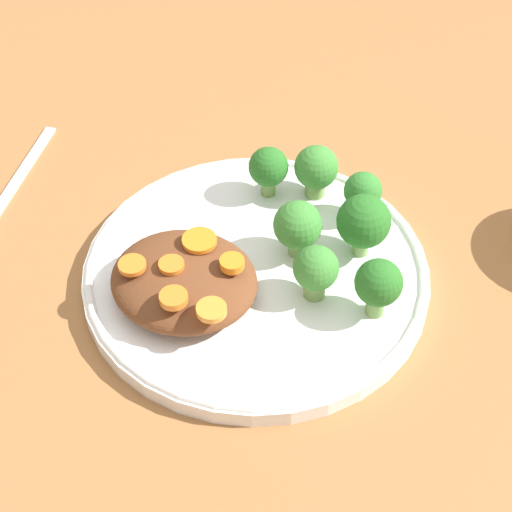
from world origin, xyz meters
TOP-DOWN VIEW (x-y plane):
  - ground_plane at (0.00, 0.00)m, footprint 4.00×4.00m
  - plate at (0.00, 0.00)m, footprint 0.28×0.28m
  - stew_mound at (0.04, 0.05)m, footprint 0.12×0.11m
  - broccoli_floret_0 at (-0.07, -0.05)m, footprint 0.04×0.04m
  - broccoli_floret_1 at (-0.05, 0.01)m, footprint 0.04×0.04m
  - broccoli_floret_2 at (-0.01, -0.10)m, footprint 0.04×0.04m
  - broccoli_floret_3 at (-0.02, -0.03)m, footprint 0.04×0.04m
  - broccoli_floret_4 at (-0.10, 0.01)m, footprint 0.04×0.04m
  - broccoli_floret_5 at (-0.06, -0.09)m, footprint 0.03×0.03m
  - broccoli_floret_6 at (0.03, -0.09)m, footprint 0.04×0.04m
  - carrot_slice_0 at (0.04, 0.02)m, footprint 0.03×0.03m
  - carrot_slice_1 at (0.01, 0.03)m, footprint 0.02×0.02m
  - carrot_slice_2 at (-0.00, 0.08)m, footprint 0.02×0.02m
  - carrot_slice_3 at (0.08, 0.06)m, footprint 0.02×0.02m
  - carrot_slice_4 at (0.03, 0.08)m, footprint 0.02×0.02m
  - carrot_slice_5 at (0.05, 0.05)m, footprint 0.02×0.02m

SIDE VIEW (x-z plane):
  - ground_plane at x=0.00m, z-range 0.00..0.00m
  - plate at x=0.00m, z-range 0.00..0.02m
  - stew_mound at x=0.04m, z-range 0.01..0.05m
  - broccoli_floret_5 at x=-0.06m, z-range 0.02..0.07m
  - broccoli_floret_1 at x=-0.05m, z-range 0.02..0.07m
  - broccoli_floret_2 at x=-0.01m, z-range 0.02..0.07m
  - broccoli_floret_6 at x=0.03m, z-range 0.02..0.07m
  - broccoli_floret_3 at x=-0.02m, z-range 0.02..0.07m
  - broccoli_floret_4 at x=-0.10m, z-range 0.02..0.07m
  - broccoli_floret_0 at x=-0.07m, z-range 0.02..0.08m
  - carrot_slice_0 at x=0.04m, z-range 0.05..0.05m
  - carrot_slice_5 at x=0.05m, z-range 0.05..0.05m
  - carrot_slice_3 at x=0.08m, z-range 0.05..0.05m
  - carrot_slice_2 at x=0.00m, z-range 0.05..0.05m
  - carrot_slice_4 at x=0.03m, z-range 0.05..0.05m
  - carrot_slice_1 at x=0.01m, z-range 0.05..0.05m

